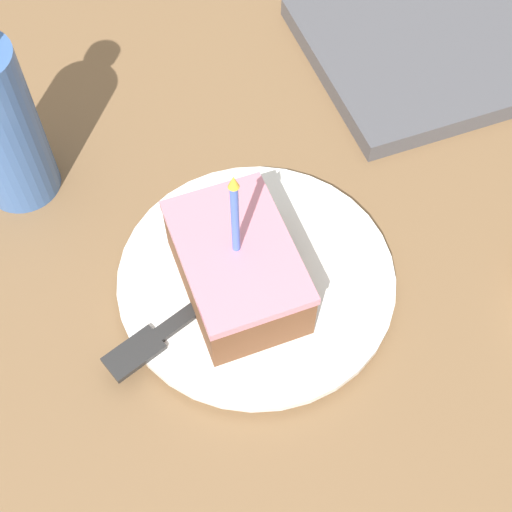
{
  "coord_description": "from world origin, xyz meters",
  "views": [
    {
      "loc": [
        0.1,
        0.3,
        0.52
      ],
      "look_at": [
        0.0,
        0.03,
        0.05
      ],
      "focal_mm": 50.0,
      "sensor_mm": 36.0,
      "label": 1
    }
  ],
  "objects": [
    {
      "name": "fork",
      "position": [
        0.06,
        0.04,
        0.02
      ],
      "size": [
        0.18,
        0.08,
        0.0
      ],
      "color": "#262626",
      "rests_on": "plate"
    },
    {
      "name": "marble_board",
      "position": [
        -0.26,
        -0.17,
        0.01
      ],
      "size": [
        0.23,
        0.22,
        0.02
      ],
      "color": "#4C4C51",
      "rests_on": "ground_plane"
    },
    {
      "name": "plate",
      "position": [
        0.0,
        0.03,
        0.01
      ],
      "size": [
        0.23,
        0.23,
        0.02
      ],
      "color": "white",
      "rests_on": "ground_plane"
    },
    {
      "name": "ground_plane",
      "position": [
        0.0,
        0.0,
        -0.02
      ],
      "size": [
        2.4,
        2.4,
        0.04
      ],
      "color": "brown",
      "rests_on": "ground"
    },
    {
      "name": "cake_slice",
      "position": [
        0.02,
        0.03,
        0.05
      ],
      "size": [
        0.08,
        0.12,
        0.14
      ],
      "color": "brown",
      "rests_on": "plate"
    }
  ]
}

